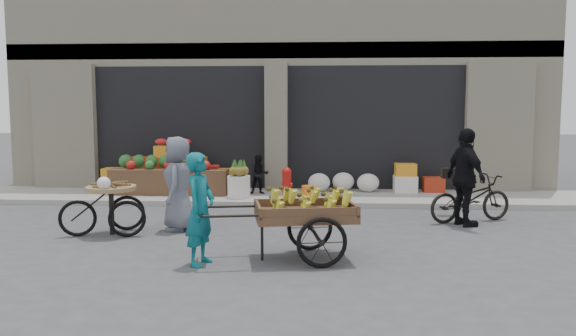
# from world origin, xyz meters

# --- Properties ---
(ground) EXTENTS (80.00, 80.00, 0.00)m
(ground) POSITION_xyz_m (0.00, 0.00, 0.00)
(ground) COLOR #424244
(ground) RESTS_ON ground
(sidewalk) EXTENTS (18.00, 2.20, 0.12)m
(sidewalk) POSITION_xyz_m (0.00, 4.10, 0.06)
(sidewalk) COLOR gray
(sidewalk) RESTS_ON ground
(building) EXTENTS (14.00, 6.45, 7.00)m
(building) POSITION_xyz_m (0.00, 8.03, 3.37)
(building) COLOR beige
(building) RESTS_ON ground
(fruit_display) EXTENTS (3.10, 1.12, 1.24)m
(fruit_display) POSITION_xyz_m (-2.48, 4.38, 0.67)
(fruit_display) COLOR #A72F17
(fruit_display) RESTS_ON sidewalk
(pineapple_bin) EXTENTS (0.52, 0.52, 0.50)m
(pineapple_bin) POSITION_xyz_m (-0.75, 3.60, 0.37)
(pineapple_bin) COLOR silver
(pineapple_bin) RESTS_ON sidewalk
(fire_hydrant) EXTENTS (0.22, 0.22, 0.71)m
(fire_hydrant) POSITION_xyz_m (0.35, 3.55, 0.50)
(fire_hydrant) COLOR #A5140F
(fire_hydrant) RESTS_ON sidewalk
(orange_bucket) EXTENTS (0.32, 0.32, 0.30)m
(orange_bucket) POSITION_xyz_m (0.85, 3.50, 0.27)
(orange_bucket) COLOR orange
(orange_bucket) RESTS_ON sidewalk
(right_bay_goods) EXTENTS (3.35, 0.60, 0.70)m
(right_bay_goods) POSITION_xyz_m (2.61, 4.70, 0.41)
(right_bay_goods) COLOR silver
(right_bay_goods) RESTS_ON sidewalk
(seated_person) EXTENTS (0.51, 0.43, 0.93)m
(seated_person) POSITION_xyz_m (-0.35, 4.20, 0.58)
(seated_person) COLOR black
(seated_person) RESTS_ON sidewalk
(banana_cart) EXTENTS (2.49, 1.36, 0.99)m
(banana_cart) POSITION_xyz_m (0.86, -1.17, 0.72)
(banana_cart) COLOR brown
(banana_cart) RESTS_ON ground
(vendor_woman) EXTENTS (0.49, 0.63, 1.55)m
(vendor_woman) POSITION_xyz_m (-0.51, -1.53, 0.78)
(vendor_woman) COLOR #0E616C
(vendor_woman) RESTS_ON ground
(tricycle_cart) EXTENTS (1.45, 1.07, 0.95)m
(tricycle_cart) POSITION_xyz_m (-2.44, 0.22, 0.57)
(tricycle_cart) COLOR #9E7F51
(tricycle_cart) RESTS_ON ground
(vendor_grey) EXTENTS (0.58, 0.84, 1.66)m
(vendor_grey) POSITION_xyz_m (-1.38, 0.65, 0.83)
(vendor_grey) COLOR slate
(vendor_grey) RESTS_ON ground
(bicycle) EXTENTS (1.82, 1.17, 0.90)m
(bicycle) POSITION_xyz_m (3.96, 1.71, 0.45)
(bicycle) COLOR black
(bicycle) RESTS_ON ground
(cyclist) EXTENTS (0.78, 1.14, 1.80)m
(cyclist) POSITION_xyz_m (3.76, 1.31, 0.90)
(cyclist) COLOR black
(cyclist) RESTS_ON ground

